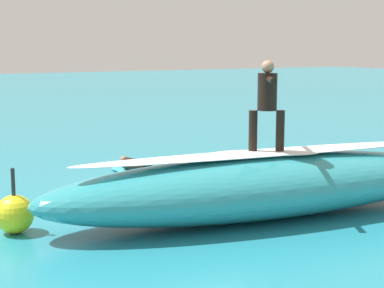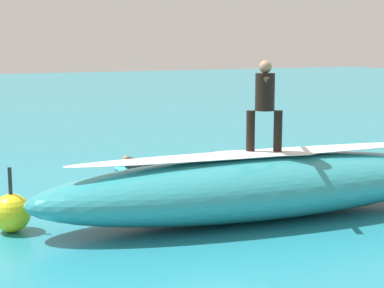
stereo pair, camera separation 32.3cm
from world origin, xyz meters
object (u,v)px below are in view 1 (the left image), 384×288
at_px(surfer_riding, 267,99).
at_px(buoy_marker, 15,214).
at_px(surfer_paddling, 140,167).
at_px(surfboard_paddling, 137,173).
at_px(surfboard_riding, 266,153).

height_order(surfer_riding, buoy_marker, surfer_riding).
xyz_separation_m(surfer_paddling, buoy_marker, (3.84, 3.18, 0.11)).
bearing_deg(surfer_paddling, buoy_marker, 116.64).
height_order(surfer_riding, surfboard_paddling, surfer_riding).
xyz_separation_m(surfboard_riding, surfer_paddling, (0.42, -4.44, -0.96)).
distance_m(surfer_riding, surfboard_paddling, 5.06).
distance_m(surfer_riding, surfer_paddling, 4.87).
height_order(surfboard_paddling, surfer_paddling, surfer_paddling).
distance_m(surfer_riding, buoy_marker, 4.80).
xyz_separation_m(surfboard_riding, surfboard_paddling, (0.45, -4.57, -1.14)).
xyz_separation_m(surfboard_riding, surfer_riding, (0.00, 0.00, 0.99)).
relative_size(surfer_riding, surfboard_paddling, 0.83).
xyz_separation_m(surfboard_paddling, buoy_marker, (3.81, 3.31, 0.29)).
distance_m(surfboard_riding, surfer_riding, 0.99).
height_order(surfboard_riding, surfer_riding, surfer_riding).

